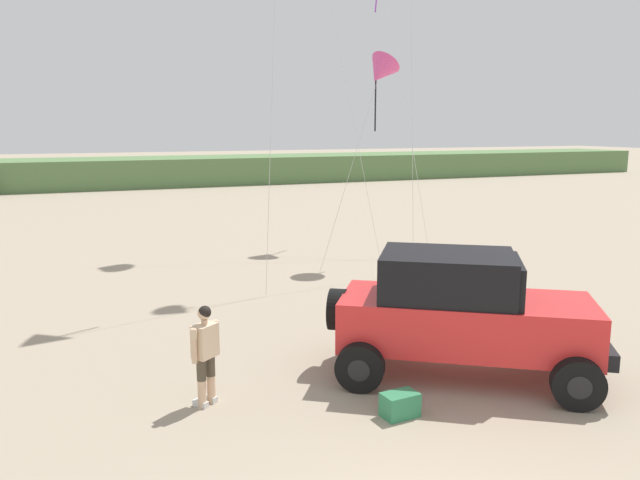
{
  "coord_description": "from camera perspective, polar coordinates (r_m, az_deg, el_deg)",
  "views": [
    {
      "loc": [
        -3.45,
        -4.69,
        4.46
      ],
      "look_at": [
        0.79,
        5.59,
        2.45
      ],
      "focal_mm": 35.33,
      "sensor_mm": 36.0,
      "label": 1
    }
  ],
  "objects": [
    {
      "name": "jeep",
      "position": [
        11.57,
        12.72,
        -6.36
      ],
      "size": [
        4.94,
        4.38,
        2.26
      ],
      "color": "red",
      "rests_on": "ground_plane"
    },
    {
      "name": "kite_pink_ribbon",
      "position": [
        20.98,
        5.46,
        14.92
      ],
      "size": [
        3.53,
        2.21,
        6.77
      ],
      "color": "#E04C93",
      "rests_on": "ground_plane"
    },
    {
      "name": "dune_ridge",
      "position": [
        50.48,
        -14.16,
        6.06
      ],
      "size": [
        90.0,
        6.85,
        2.09
      ],
      "primitive_type": "cube",
      "color": "#567A47",
      "rests_on": "ground_plane"
    },
    {
      "name": "person_watching",
      "position": [
        10.38,
        -10.35,
        -9.75
      ],
      "size": [
        0.53,
        0.46,
        1.67
      ],
      "color": "#DBB28E",
      "rests_on": "ground_plane"
    },
    {
      "name": "cooler_box",
      "position": [
        10.2,
        7.26,
        -14.59
      ],
      "size": [
        0.59,
        0.41,
        0.38
      ],
      "primitive_type": "cube",
      "rotation": [
        0.0,
        0.0,
        0.09
      ],
      "color": "#2D7F51",
      "rests_on": "ground_plane"
    }
  ]
}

